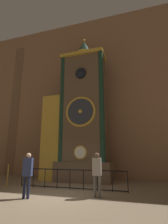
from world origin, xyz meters
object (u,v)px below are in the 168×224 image
Objects in this scene: clock_tower at (78,116)px; visitor_near at (28,171)px; visitor_far at (97,170)px; stanchion_post at (7,179)px.

clock_tower is 5.90× the size of visitor_near.
visitor_near is 0.99× the size of visitor_far.
visitor_near is 2.70m from visitor_far.
visitor_near is 1.55× the size of stanchion_post.
visitor_far is 5.29m from stanchion_post.
clock_tower is at bearing 39.70° from stanchion_post.
clock_tower is at bearing 116.53° from visitor_far.
stanchion_post is at bearing -140.30° from clock_tower.
clock_tower is 5.51m from visitor_near.
visitor_far is at bearing 5.16° from visitor_near.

